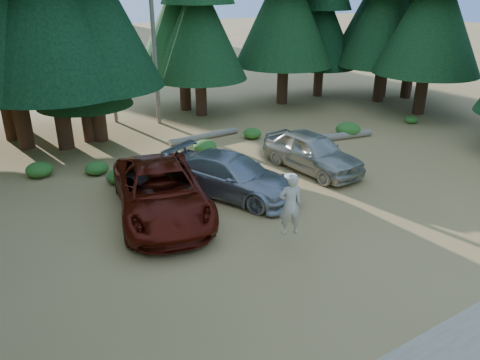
{
  "coord_description": "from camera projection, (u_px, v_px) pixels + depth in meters",
  "views": [
    {
      "loc": [
        -9.02,
        -9.66,
        7.44
      ],
      "look_at": [
        -1.3,
        2.59,
        1.25
      ],
      "focal_mm": 35.0,
      "sensor_mm": 36.0,
      "label": 1
    }
  ],
  "objects": [
    {
      "name": "log_right",
      "position": [
        322.0,
        138.0,
        23.35
      ],
      "size": [
        5.62,
        1.46,
        0.36
      ],
      "primitive_type": "cylinder",
      "rotation": [
        0.0,
        1.57,
        -0.2
      ],
      "color": "slate",
      "rests_on": "ground"
    },
    {
      "name": "forest_belt_north",
      "position": [
        143.0,
        123.0,
        26.53
      ],
      "size": [
        36.0,
        7.0,
        22.0
      ],
      "primitive_type": null,
      "color": "black",
      "rests_on": "ground"
    },
    {
      "name": "red_pickup",
      "position": [
        161.0,
        192.0,
        15.82
      ],
      "size": [
        4.34,
        6.71,
        1.72
      ],
      "primitive_type": "imported",
      "rotation": [
        0.0,
        0.0,
        -0.26
      ],
      "color": "#591107",
      "rests_on": "ground"
    },
    {
      "name": "shrub_left",
      "position": [
        39.0,
        169.0,
        19.18
      ],
      "size": [
        1.08,
        1.08,
        0.6
      ],
      "primitive_type": "ellipsoid",
      "color": "#216C20",
      "rests_on": "ground"
    },
    {
      "name": "snag_back",
      "position": [
        107.0,
        31.0,
        24.76
      ],
      "size": [
        0.2,
        0.2,
        10.0
      ],
      "primitive_type": "cylinder",
      "color": "slate",
      "rests_on": "ground"
    },
    {
      "name": "shrub_far_left",
      "position": [
        97.0,
        168.0,
        19.44
      ],
      "size": [
        0.96,
        0.96,
        0.53
      ],
      "primitive_type": "ellipsoid",
      "color": "#216C20",
      "rests_on": "ground"
    },
    {
      "name": "shrub_far_right",
      "position": [
        348.0,
        129.0,
        24.2
      ],
      "size": [
        1.27,
        1.27,
        0.7
      ],
      "primitive_type": "ellipsoid",
      "color": "#216C20",
      "rests_on": "ground"
    },
    {
      "name": "shrub_right",
      "position": [
        205.0,
        147.0,
        21.82
      ],
      "size": [
        1.09,
        1.09,
        0.6
      ],
      "primitive_type": "ellipsoid",
      "color": "#216C20",
      "rests_on": "ground"
    },
    {
      "name": "log_left",
      "position": [
        151.0,
        167.0,
        19.87
      ],
      "size": [
        3.96,
        0.71,
        0.28
      ],
      "primitive_type": "cylinder",
      "rotation": [
        0.0,
        1.57,
        0.11
      ],
      "color": "slate",
      "rests_on": "ground"
    },
    {
      "name": "silver_minivan_right",
      "position": [
        312.0,
        152.0,
        19.66
      ],
      "size": [
        2.31,
        4.9,
        1.62
      ],
      "primitive_type": "imported",
      "rotation": [
        0.0,
        0.0,
        0.09
      ],
      "color": "#B1AD9E",
      "rests_on": "ground"
    },
    {
      "name": "silver_minivan_center",
      "position": [
        231.0,
        176.0,
        17.37
      ],
      "size": [
        4.17,
        5.69,
        1.53
      ],
      "primitive_type": "imported",
      "rotation": [
        0.0,
        0.0,
        0.44
      ],
      "color": "#989A9F",
      "rests_on": "ground"
    },
    {
      "name": "ground",
      "position": [
        318.0,
        235.0,
        14.87
      ],
      "size": [
        160.0,
        160.0,
        0.0
      ],
      "primitive_type": "plane",
      "color": "olive",
      "rests_on": "ground"
    },
    {
      "name": "shrub_center_left",
      "position": [
        121.0,
        176.0,
        18.56
      ],
      "size": [
        1.06,
        1.06,
        0.58
      ],
      "primitive_type": "ellipsoid",
      "color": "#216C20",
      "rests_on": "ground"
    },
    {
      "name": "log_mid",
      "position": [
        204.0,
        136.0,
        23.73
      ],
      "size": [
        3.9,
        0.43,
        0.32
      ],
      "primitive_type": "cylinder",
      "rotation": [
        0.0,
        1.57,
        0.03
      ],
      "color": "slate",
      "rests_on": "ground"
    },
    {
      "name": "shrub_center_right",
      "position": [
        252.0,
        133.0,
        23.84
      ],
      "size": [
        0.95,
        0.95,
        0.52
      ],
      "primitive_type": "ellipsoid",
      "color": "#216C20",
      "rests_on": "ground"
    },
    {
      "name": "frisbee_player",
      "position": [
        290.0,
        205.0,
        13.64
      ],
      "size": [
        0.82,
        0.67,
        1.93
      ],
      "rotation": [
        0.0,
        0.0,
        2.8
      ],
      "color": "beige",
      "rests_on": "ground"
    },
    {
      "name": "snag_front",
      "position": [
        152.0,
        11.0,
        24.18
      ],
      "size": [
        0.24,
        0.24,
        12.0
      ],
      "primitive_type": "cylinder",
      "color": "slate",
      "rests_on": "ground"
    },
    {
      "name": "shrub_edge_east",
      "position": [
        411.0,
        120.0,
        26.42
      ],
      "size": [
        0.72,
        0.72,
        0.4
      ],
      "primitive_type": "ellipsoid",
      "color": "#216C20",
      "rests_on": "ground"
    }
  ]
}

